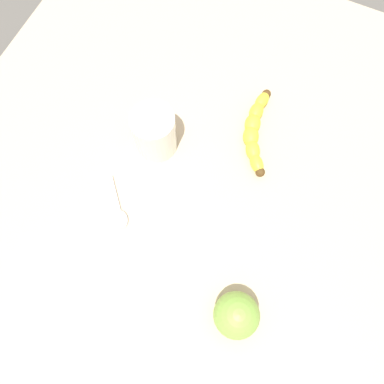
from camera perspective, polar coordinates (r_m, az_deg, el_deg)
The scene contains 5 objects.
wooden_tabletop at distance 76.67cm, azimuth 4.43°, elevation -1.82°, with size 120.00×120.00×3.00cm, color #CDB593.
banana at distance 80.29cm, azimuth 9.59°, elevation 9.19°, with size 19.43×8.61×3.29cm.
smoothie_glass at distance 75.48cm, azimuth -5.68°, elevation 8.85°, with size 8.54×8.54×10.76cm.
green_apple_fruit at distance 68.18cm, azimuth 6.79°, elevation -18.11°, with size 8.11×8.11×8.11cm, color #84B747.
teaspoon at distance 75.13cm, azimuth -10.78°, elevation -3.56°, with size 9.35×8.50×0.80cm.
Camera 1 is at (-22.18, -3.73, 74.80)cm, focal length 35.04 mm.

